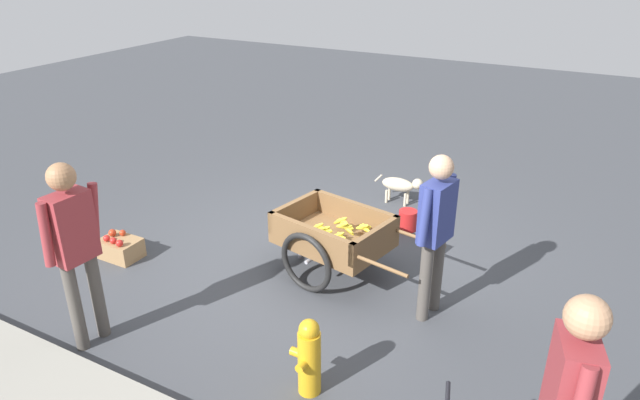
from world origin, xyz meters
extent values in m
plane|color=#3D3F44|center=(0.00, 0.00, 0.00)|extent=(24.00, 24.00, 0.00)
cube|color=brown|center=(-0.38, 0.21, 0.40)|extent=(1.23, 1.00, 0.10)
cube|color=brown|center=(0.14, 0.11, 0.57)|extent=(0.21, 0.80, 0.24)
cube|color=brown|center=(-0.89, 0.31, 0.57)|extent=(0.21, 0.80, 0.24)
cube|color=brown|center=(-0.30, 0.57, 0.57)|extent=(1.09, 0.27, 0.24)
cube|color=brown|center=(-0.45, -0.16, 0.57)|extent=(1.09, 0.27, 0.24)
torus|color=black|center=(-0.29, 0.64, 0.32)|extent=(0.64, 0.18, 0.64)
torus|color=black|center=(-0.46, -0.22, 0.32)|extent=(0.64, 0.18, 0.64)
cylinder|color=#9E9EA8|center=(-0.38, 0.21, 0.32)|extent=(0.21, 0.87, 0.04)
cylinder|color=brown|center=(-1.12, 0.70, 0.55)|extent=(0.55, 0.14, 0.04)
cylinder|color=brown|center=(-1.25, 0.03, 0.55)|extent=(0.55, 0.14, 0.04)
cylinder|color=#9E9EA8|center=(0.09, 0.12, 0.18)|extent=(0.04, 0.04, 0.35)
ellipsoid|color=gold|center=(-0.57, 0.28, 0.60)|extent=(0.18, 0.08, 0.14)
ellipsoid|color=gold|center=(-0.56, 0.28, 0.61)|extent=(0.19, 0.10, 0.10)
ellipsoid|color=gold|center=(-0.55, 0.29, 0.62)|extent=(0.18, 0.06, 0.05)
ellipsoid|color=gold|center=(-0.54, 0.29, 0.63)|extent=(0.19, 0.06, 0.10)
ellipsoid|color=gold|center=(-0.53, 0.29, 0.64)|extent=(0.18, 0.12, 0.14)
ellipsoid|color=gold|center=(-0.08, 0.45, 0.54)|extent=(0.17, 0.12, 0.14)
ellipsoid|color=gold|center=(-0.06, 0.45, 0.55)|extent=(0.19, 0.10, 0.08)
ellipsoid|color=gold|center=(-0.05, 0.45, 0.56)|extent=(0.18, 0.14, 0.08)
ellipsoid|color=gold|center=(-0.03, 0.46, 0.57)|extent=(0.17, 0.07, 0.14)
ellipsoid|color=gold|center=(-0.44, 0.08, 0.53)|extent=(0.18, 0.08, 0.13)
ellipsoid|color=gold|center=(-0.43, 0.08, 0.54)|extent=(0.18, 0.14, 0.10)
ellipsoid|color=gold|center=(-0.42, 0.08, 0.55)|extent=(0.19, 0.12, 0.05)
ellipsoid|color=gold|center=(-0.41, 0.09, 0.56)|extent=(0.19, 0.11, 0.10)
ellipsoid|color=gold|center=(-0.40, 0.09, 0.57)|extent=(0.18, 0.05, 0.14)
ellipsoid|color=gold|center=(-0.60, 0.46, 0.58)|extent=(0.17, 0.13, 0.13)
ellipsoid|color=gold|center=(-0.59, 0.46, 0.59)|extent=(0.19, 0.06, 0.09)
ellipsoid|color=gold|center=(-0.57, 0.47, 0.60)|extent=(0.19, 0.10, 0.08)
ellipsoid|color=gold|center=(-0.55, 0.47, 0.61)|extent=(0.18, 0.06, 0.15)
ellipsoid|color=gold|center=(-0.44, 0.43, 0.59)|extent=(0.19, 0.08, 0.13)
ellipsoid|color=gold|center=(-0.43, 0.43, 0.60)|extent=(0.18, 0.14, 0.09)
ellipsoid|color=gold|center=(-0.42, 0.44, 0.61)|extent=(0.18, 0.13, 0.05)
ellipsoid|color=gold|center=(-0.41, 0.44, 0.62)|extent=(0.19, 0.09, 0.09)
ellipsoid|color=gold|center=(-0.39, 0.44, 0.63)|extent=(0.18, 0.08, 0.14)
ellipsoid|color=gold|center=(-0.69, 0.05, 0.51)|extent=(0.17, 0.08, 0.15)
ellipsoid|color=gold|center=(-0.67, 0.05, 0.52)|extent=(0.19, 0.09, 0.10)
ellipsoid|color=gold|center=(-0.66, 0.05, 0.53)|extent=(0.18, 0.13, 0.05)
ellipsoid|color=gold|center=(-0.65, 0.06, 0.54)|extent=(0.19, 0.06, 0.10)
ellipsoid|color=gold|center=(-0.64, 0.06, 0.55)|extent=(0.18, 0.10, 0.13)
ellipsoid|color=gold|center=(-0.37, 0.44, 0.60)|extent=(0.18, 0.12, 0.13)
ellipsoid|color=gold|center=(-0.36, 0.44, 0.61)|extent=(0.19, 0.10, 0.10)
ellipsoid|color=gold|center=(-0.35, 0.45, 0.62)|extent=(0.18, 0.12, 0.04)
ellipsoid|color=gold|center=(-0.34, 0.45, 0.63)|extent=(0.19, 0.10, 0.10)
ellipsoid|color=gold|center=(-0.32, 0.45, 0.64)|extent=(0.18, 0.07, 0.16)
ellipsoid|color=gold|center=(-0.16, 0.44, 0.51)|extent=(0.18, 0.06, 0.14)
ellipsoid|color=gold|center=(-0.15, 0.45, 0.52)|extent=(0.19, 0.10, 0.10)
ellipsoid|color=gold|center=(-0.14, 0.45, 0.53)|extent=(0.19, 0.13, 0.05)
ellipsoid|color=gold|center=(-0.12, 0.45, 0.54)|extent=(0.18, 0.14, 0.10)
ellipsoid|color=gold|center=(-0.11, 0.46, 0.55)|extent=(0.18, 0.06, 0.13)
cylinder|color=#4C4742|center=(-1.48, 0.54, 0.40)|extent=(0.11, 0.11, 0.79)
cylinder|color=#4C4742|center=(-1.52, 0.32, 0.40)|extent=(0.11, 0.11, 0.79)
cube|color=navy|center=(-1.50, 0.43, 1.07)|extent=(0.26, 0.37, 0.56)
sphere|color=tan|center=(-1.50, 0.43, 1.49)|extent=(0.21, 0.21, 0.21)
cylinder|color=navy|center=(-1.46, 0.64, 1.10)|extent=(0.08, 0.17, 0.51)
cylinder|color=navy|center=(-1.55, 0.21, 1.10)|extent=(0.08, 0.08, 0.50)
cube|color=maroon|center=(-2.79, 2.24, 1.13)|extent=(0.28, 0.38, 0.59)
sphere|color=tan|center=(-2.79, 2.24, 1.57)|extent=(0.23, 0.23, 0.23)
cylinder|color=maroon|center=(-2.74, 2.03, 1.16)|extent=(0.08, 0.09, 0.53)
ellipsoid|color=beige|center=(-0.33, -1.77, 0.27)|extent=(0.44, 0.19, 0.18)
sphere|color=beige|center=(-0.60, -1.78, 0.33)|extent=(0.14, 0.14, 0.14)
cylinder|color=beige|center=(-0.05, -1.77, 0.31)|extent=(0.11, 0.03, 0.12)
cylinder|color=beige|center=(-0.46, -1.83, 0.09)|extent=(0.04, 0.04, 0.18)
cylinder|color=beige|center=(-0.46, -1.72, 0.09)|extent=(0.04, 0.04, 0.18)
cylinder|color=beige|center=(-0.19, -1.83, 0.09)|extent=(0.04, 0.04, 0.18)
cylinder|color=beige|center=(-0.20, -1.72, 0.09)|extent=(0.04, 0.04, 0.18)
cylinder|color=gold|center=(-1.02, 1.86, 0.28)|extent=(0.18, 0.18, 0.55)
sphere|color=gold|center=(-1.02, 1.86, 0.59)|extent=(0.16, 0.16, 0.16)
cylinder|color=gold|center=(-0.91, 1.86, 0.33)|extent=(0.10, 0.07, 0.07)
cylinder|color=gold|center=(-1.02, 1.97, 0.33)|extent=(0.07, 0.10, 0.07)
cylinder|color=#B21E1E|center=(-0.72, -1.11, 0.13)|extent=(0.23, 0.23, 0.25)
cube|color=#99754C|center=(1.85, 1.05, 0.11)|extent=(0.44, 0.32, 0.22)
sphere|color=#B23319|center=(1.98, 1.02, 0.26)|extent=(0.09, 0.09, 0.09)
sphere|color=red|center=(1.84, 1.14, 0.26)|extent=(0.07, 0.07, 0.07)
sphere|color=#B23319|center=(1.89, 0.96, 0.26)|extent=(0.07, 0.07, 0.07)
sphere|color=red|center=(1.73, 1.16, 0.26)|extent=(0.08, 0.08, 0.08)
sphere|color=red|center=(1.94, 1.14, 0.26)|extent=(0.07, 0.07, 0.07)
cylinder|color=#4C4742|center=(0.97, 2.34, 0.42)|extent=(0.11, 0.11, 0.83)
cylinder|color=#4C4742|center=(0.96, 2.12, 0.42)|extent=(0.11, 0.11, 0.83)
cube|color=maroon|center=(0.97, 2.23, 1.13)|extent=(0.22, 0.35, 0.59)
sphere|color=#9E704C|center=(0.97, 2.23, 1.57)|extent=(0.23, 0.23, 0.23)
cylinder|color=maroon|center=(0.98, 2.45, 1.16)|extent=(0.08, 0.11, 0.54)
cylinder|color=maroon|center=(0.95, 2.01, 1.16)|extent=(0.08, 0.16, 0.54)
camera|label=1|loc=(-2.73, 4.85, 3.23)|focal=31.90mm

